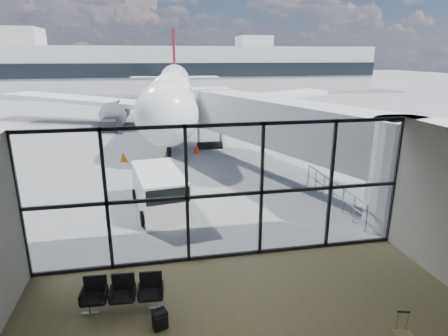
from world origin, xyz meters
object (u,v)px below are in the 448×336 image
object	(u,v)px
airliner	(173,91)
service_van	(160,191)
seating_row	(123,291)
belt_loader	(110,124)
backpack	(160,320)

from	to	relation	value
airliner	service_van	world-z (taller)	airliner
seating_row	belt_loader	distance (m)	25.86
backpack	service_van	xyz separation A→B (m)	(0.25, 7.34, 0.66)
service_van	airliner	bearing A→B (deg)	76.35
seating_row	backpack	xyz separation A→B (m)	(0.91, -0.99, -0.26)
backpack	airliner	bearing A→B (deg)	66.07
seating_row	backpack	world-z (taller)	seating_row
seating_row	airliner	size ratio (longest dim) A/B	0.05
seating_row	belt_loader	bearing A→B (deg)	99.64
backpack	belt_loader	distance (m)	26.95
backpack	service_van	world-z (taller)	service_van
seating_row	backpack	bearing A→B (deg)	-43.50
seating_row	airliner	bearing A→B (deg)	87.54
backpack	airliner	world-z (taller)	airliner
seating_row	service_van	bearing A→B (deg)	83.44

